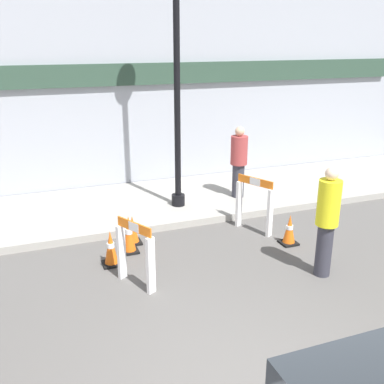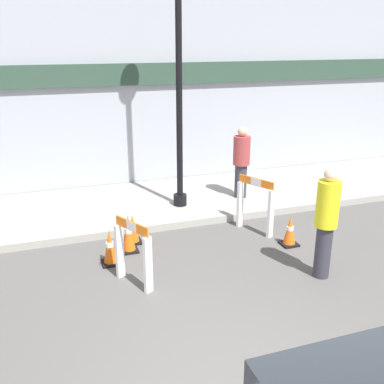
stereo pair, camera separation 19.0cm
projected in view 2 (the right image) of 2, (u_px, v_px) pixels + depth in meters
sidewalk_slab at (125, 206)px, 9.95m from camera, size 18.00×2.87×0.15m
storefront_facade at (107, 77)px, 10.42m from camera, size 18.00×0.22×5.50m
streetlamp_post at (179, 32)px, 8.66m from camera, size 0.44×0.44×5.60m
barricade_0 at (133, 252)px, 6.76m from camera, size 0.45×0.70×1.05m
barricade_1 at (255, 204)px, 8.64m from camera, size 0.47×0.77×1.10m
traffic_cone_0 at (290, 231)px, 8.16m from camera, size 0.30×0.30×0.57m
traffic_cone_1 at (110, 248)px, 7.47m from camera, size 0.30×0.30×0.62m
traffic_cone_2 at (133, 230)px, 8.26m from camera, size 0.30×0.30×0.55m
traffic_cone_3 at (129, 234)px, 7.90m from camera, size 0.30×0.30×0.70m
person_worker at (326, 220)px, 6.86m from camera, size 0.49×0.49×1.79m
person_pedestrian at (241, 160)px, 10.04m from camera, size 0.44×0.44×1.62m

